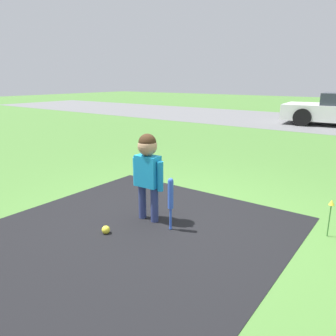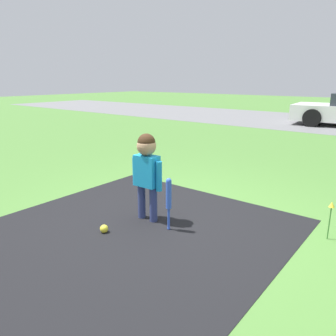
# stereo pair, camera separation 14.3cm
# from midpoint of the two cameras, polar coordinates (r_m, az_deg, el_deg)

# --- Properties ---
(ground_plane) EXTENTS (60.00, 60.00, 0.00)m
(ground_plane) POSITION_cam_midpoint_polar(r_m,az_deg,el_deg) (4.01, 2.92, -9.20)
(ground_plane) COLOR #477533
(child) EXTENTS (0.43, 0.23, 1.06)m
(child) POSITION_cam_midpoint_polar(r_m,az_deg,el_deg) (3.82, -4.62, 0.47)
(child) COLOR navy
(child) RESTS_ON ground
(baseball_bat) EXTENTS (0.06, 0.06, 0.61)m
(baseball_bat) POSITION_cam_midpoint_polar(r_m,az_deg,el_deg) (3.64, -0.67, -5.03)
(baseball_bat) COLOR blue
(baseball_bat) RESTS_ON ground
(sports_ball) EXTENTS (0.09, 0.09, 0.09)m
(sports_ball) POSITION_cam_midpoint_polar(r_m,az_deg,el_deg) (3.76, -11.86, -10.48)
(sports_ball) COLOR yellow
(sports_ball) RESTS_ON ground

